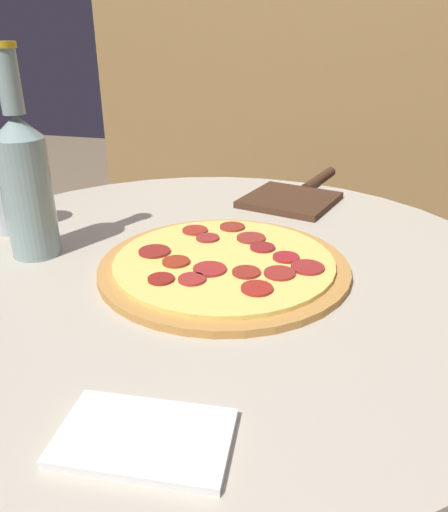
# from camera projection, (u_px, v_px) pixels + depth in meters

# --- Properties ---
(table) EXTENTS (0.88, 0.88, 0.71)m
(table) POSITION_uv_depth(u_px,v_px,m) (209.00, 351.00, 0.77)
(table) COLOR #B2A893
(table) RESTS_ON ground_plane
(fence_panel) EXTENTS (1.34, 0.04, 1.43)m
(fence_panel) POSITION_uv_depth(u_px,v_px,m) (298.00, 130.00, 1.58)
(fence_panel) COLOR olive
(fence_panel) RESTS_ON ground_plane
(pizza) EXTENTS (0.34, 0.34, 0.02)m
(pizza) POSITION_uv_depth(u_px,v_px,m) (224.00, 264.00, 0.67)
(pizza) COLOR #B77F3D
(pizza) RESTS_ON table
(beer_bottle) EXTENTS (0.07, 0.07, 0.28)m
(beer_bottle) POSITION_uv_depth(u_px,v_px,m) (26.00, 180.00, 0.68)
(beer_bottle) COLOR gray
(beer_bottle) RESTS_ON table
(pizza_paddle) EXTENTS (0.19, 0.32, 0.02)m
(pizza_paddle) POSITION_uv_depth(u_px,v_px,m) (296.00, 195.00, 0.96)
(pizza_paddle) COLOR #422819
(pizza_paddle) RESTS_ON table
(drinking_glass) EXTENTS (0.06, 0.06, 0.12)m
(drinking_glass) POSITION_uv_depth(u_px,v_px,m) (2.00, 195.00, 0.79)
(drinking_glass) COLOR silver
(drinking_glass) RESTS_ON table
(napkin) EXTENTS (0.14, 0.09, 0.01)m
(napkin) POSITION_uv_depth(u_px,v_px,m) (144.00, 438.00, 0.39)
(napkin) COLOR white
(napkin) RESTS_ON table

